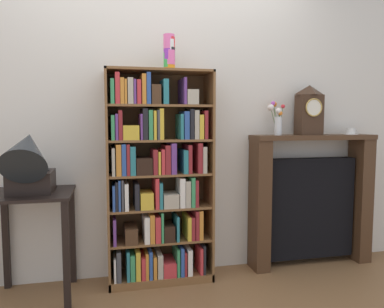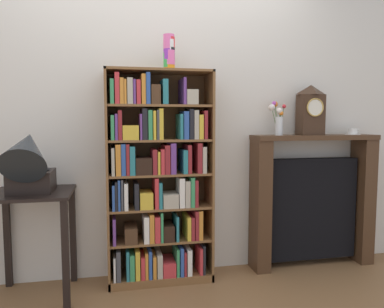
% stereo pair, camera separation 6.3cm
% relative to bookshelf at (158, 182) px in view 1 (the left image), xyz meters
% --- Properties ---
extents(ground_plane, '(7.91, 6.40, 0.02)m').
position_rel_bookshelf_xyz_m(ground_plane, '(0.02, -0.13, -0.79)').
color(ground_plane, brown).
extents(wall_back, '(4.91, 0.08, 2.60)m').
position_rel_bookshelf_xyz_m(wall_back, '(0.23, 0.20, 0.52)').
color(wall_back, silver).
rests_on(wall_back, ground).
extents(bookshelf, '(0.80, 0.30, 1.63)m').
position_rel_bookshelf_xyz_m(bookshelf, '(0.00, 0.00, 0.00)').
color(bookshelf, brown).
rests_on(bookshelf, ground).
extents(cup_stack, '(0.09, 0.09, 0.26)m').
position_rel_bookshelf_xyz_m(cup_stack, '(0.09, -0.01, 0.98)').
color(cup_stack, orange).
rests_on(cup_stack, bookshelf).
extents(side_table_left, '(0.54, 0.52, 0.76)m').
position_rel_bookshelf_xyz_m(side_table_left, '(-0.88, -0.10, -0.21)').
color(side_table_left, black).
rests_on(side_table_left, ground).
extents(gramophone, '(0.29, 0.49, 0.52)m').
position_rel_bookshelf_xyz_m(gramophone, '(-0.88, -0.19, 0.21)').
color(gramophone, black).
rests_on(gramophone, side_table_left).
extents(fireplace_mantel, '(1.08, 0.24, 1.13)m').
position_rel_bookshelf_xyz_m(fireplace_mantel, '(1.33, 0.06, -0.22)').
color(fireplace_mantel, '#472D1C').
rests_on(fireplace_mantel, ground).
extents(mantel_clock, '(0.20, 0.15, 0.41)m').
position_rel_bookshelf_xyz_m(mantel_clock, '(1.29, 0.03, 0.56)').
color(mantel_clock, '#382316').
rests_on(mantel_clock, fireplace_mantel).
extents(flower_vase, '(0.16, 0.12, 0.28)m').
position_rel_bookshelf_xyz_m(flower_vase, '(1.00, 0.04, 0.50)').
color(flower_vase, silver).
rests_on(flower_vase, fireplace_mantel).
extents(teacup_with_saucer, '(0.13, 0.13, 0.05)m').
position_rel_bookshelf_xyz_m(teacup_with_saucer, '(1.69, 0.04, 0.37)').
color(teacup_with_saucer, white).
rests_on(teacup_with_saucer, fireplace_mantel).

